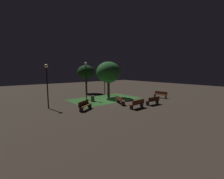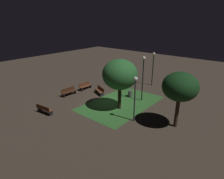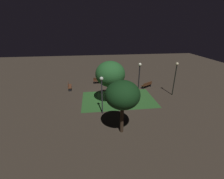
{
  "view_description": "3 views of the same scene",
  "coord_description": "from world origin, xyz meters",
  "views": [
    {
      "loc": [
        -12.49,
        -14.64,
        3.73
      ],
      "look_at": [
        -1.0,
        -0.51,
        1.45
      ],
      "focal_mm": 24.2,
      "sensor_mm": 36.0,
      "label": 1
    },
    {
      "loc": [
        14.16,
        12.45,
        8.53
      ],
      "look_at": [
        -0.59,
        0.13,
        1.36
      ],
      "focal_mm": 31.14,
      "sensor_mm": 36.0,
      "label": 2
    },
    {
      "loc": [
        2.17,
        18.21,
        8.54
      ],
      "look_at": [
        -0.1,
        0.44,
        1.04
      ],
      "focal_mm": 24.63,
      "sensor_mm": 36.0,
      "label": 3
    }
  ],
  "objects": [
    {
      "name": "tree_left_canopy",
      "position": [
        0.27,
        1.81,
        3.5
      ],
      "size": [
        3.33,
        3.33,
        4.96
      ],
      "color": "#2D2116",
      "rests_on": "ground"
    },
    {
      "name": "ground_plane",
      "position": [
        0.0,
        0.0,
        0.0
      ],
      "size": [
        60.0,
        60.0,
        0.0
      ],
      "primitive_type": "plane",
      "color": "#3D3328"
    },
    {
      "name": "lamp_post_path_center",
      "position": [
        1.4,
        4.28,
        2.79
      ],
      "size": [
        0.36,
        0.36,
        4.03
      ],
      "color": "#333338",
      "rests_on": "ground"
    },
    {
      "name": "bench_front_left",
      "position": [
        -1.29,
        -4.85,
        0.48
      ],
      "size": [
        1.82,
        0.57,
        0.88
      ],
      "color": "brown",
      "rests_on": "ground"
    },
    {
      "name": "tree_lawn_side",
      "position": [
        -0.04,
        7.45,
        3.48
      ],
      "size": [
        2.8,
        2.8,
        4.66
      ],
      "color": "#38281C",
      "rests_on": "ground"
    },
    {
      "name": "lamp_post_plaza_east",
      "position": [
        -8.14,
        0.76,
        2.98
      ],
      "size": [
        0.36,
        0.36,
        4.36
      ],
      "color": "black",
      "rests_on": "ground"
    },
    {
      "name": "bench_lawn_edge",
      "position": [
        5.67,
        -2.93,
        0.48
      ],
      "size": [
        0.7,
        1.85,
        0.88
      ],
      "color": "brown",
      "rests_on": "ground"
    },
    {
      "name": "bench_path_side",
      "position": [
        -5.6,
        -2.07,
        0.48
      ],
      "size": [
        1.79,
        1.34,
        0.88
      ],
      "color": "#512D19",
      "rests_on": "ground"
    },
    {
      "name": "grass_lawn",
      "position": [
        -0.8,
        1.2,
        0.01
      ],
      "size": [
        8.93,
        5.54,
        0.01
      ],
      "primitive_type": "cube",
      "color": "#2D6028",
      "rests_on": "ground"
    },
    {
      "name": "bench_by_lamp",
      "position": [
        -1.32,
        -2.34,
        0.48
      ],
      "size": [
        1.13,
        1.85,
        0.88
      ],
      "color": "brown",
      "rests_on": "ground"
    },
    {
      "name": "trash_bin",
      "position": [
        -2.94,
        0.84,
        0.35
      ],
      "size": [
        0.45,
        0.45,
        0.7
      ],
      "primitive_type": "cylinder",
      "color": "#4C4C4C",
      "rests_on": "ground"
    },
    {
      "name": "lamp_post_near_wall",
      "position": [
        -2.88,
        2.43,
        3.25
      ],
      "size": [
        0.36,
        0.36,
        4.83
      ],
      "color": "black",
      "rests_on": "ground"
    },
    {
      "name": "bench_near_trees",
      "position": [
        1.29,
        -4.85,
        0.48
      ],
      "size": [
        1.82,
        0.58,
        0.88
      ],
      "color": "#422314",
      "rests_on": "ground"
    }
  ]
}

